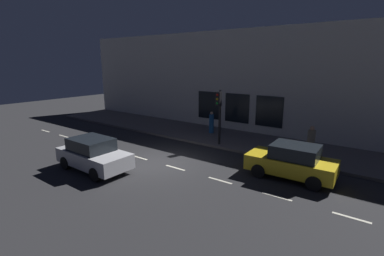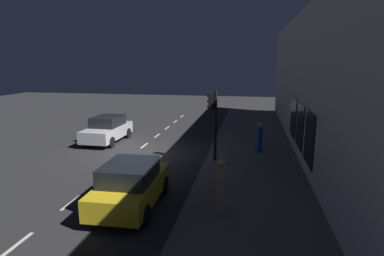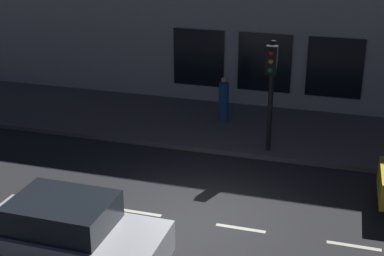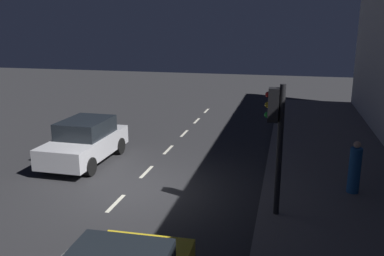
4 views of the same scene
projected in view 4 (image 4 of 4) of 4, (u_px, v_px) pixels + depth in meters
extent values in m
plane|color=#28282B|center=(129.00, 190.00, 12.48)|extent=(60.00, 60.00, 0.00)
cube|color=#5B5654|center=(343.00, 208.00, 11.05)|extent=(4.50, 32.00, 0.15)
cube|color=beige|center=(68.00, 252.00, 9.09)|extent=(0.12, 1.20, 0.01)
cube|color=beige|center=(116.00, 203.00, 11.54)|extent=(0.12, 1.20, 0.01)
cube|color=beige|center=(147.00, 172.00, 13.99)|extent=(0.12, 1.20, 0.01)
cube|color=beige|center=(168.00, 150.00, 16.44)|extent=(0.12, 1.20, 0.01)
cube|color=beige|center=(184.00, 133.00, 18.88)|extent=(0.12, 1.20, 0.01)
cube|color=beige|center=(197.00, 121.00, 21.33)|extent=(0.12, 1.20, 0.01)
cube|color=beige|center=(206.00, 111.00, 23.78)|extent=(0.12, 1.20, 0.01)
cylinder|color=black|center=(279.00, 151.00, 10.18)|extent=(0.15, 0.15, 3.40)
cube|color=black|center=(274.00, 105.00, 9.93)|extent=(0.26, 0.32, 0.84)
sphere|color=red|center=(268.00, 95.00, 9.90)|extent=(0.15, 0.15, 0.15)
sphere|color=gold|center=(268.00, 105.00, 9.96)|extent=(0.15, 0.15, 0.15)
sphere|color=green|center=(267.00, 115.00, 10.03)|extent=(0.15, 0.15, 0.15)
cube|color=#B7B7BC|center=(85.00, 146.00, 14.83)|extent=(1.78, 3.96, 0.70)
cube|color=black|center=(86.00, 128.00, 14.82)|extent=(1.56, 2.06, 0.60)
cylinder|color=black|center=(90.00, 167.00, 13.57)|extent=(0.23, 0.64, 0.64)
cylinder|color=black|center=(47.00, 163.00, 13.95)|extent=(0.23, 0.64, 0.64)
cylinder|color=black|center=(120.00, 146.00, 15.87)|extent=(0.23, 0.64, 0.64)
cylinder|color=black|center=(82.00, 143.00, 16.25)|extent=(0.23, 0.64, 0.64)
cylinder|color=#1E5189|center=(354.00, 170.00, 11.78)|extent=(0.47, 0.47, 1.36)
sphere|color=tan|center=(357.00, 145.00, 11.58)|extent=(0.20, 0.20, 0.20)
cube|color=tan|center=(360.00, 146.00, 11.50)|extent=(0.07, 0.06, 0.06)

